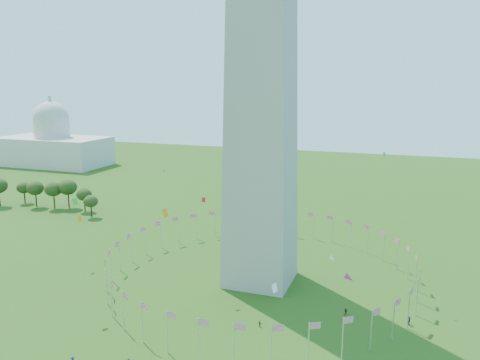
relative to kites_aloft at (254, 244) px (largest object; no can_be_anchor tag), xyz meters
name	(u,v)px	position (x,y,z in m)	size (l,w,h in m)	color
flag_ring	(260,264)	(-5.66, 23.60, -14.36)	(80.24, 80.24, 9.00)	silver
capitol_building	(52,130)	(-185.66, 153.60, 4.14)	(70.00, 35.00, 46.00)	beige
kites_aloft	(254,244)	(0.00, 0.00, 0.00)	(121.23, 70.48, 32.21)	#CC2699
tree_line_west	(46,195)	(-113.48, 64.69, -13.35)	(55.05, 15.47, 12.14)	#334E1A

